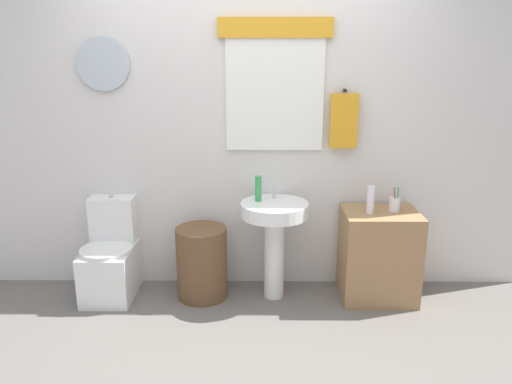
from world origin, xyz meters
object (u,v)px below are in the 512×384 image
laundry_hamper (202,262)px  wooden_cabinet (378,255)px  soap_bottle (258,189)px  lotion_bottle (371,200)px  toilet (111,259)px  toothbrush_cup (395,204)px  pedestal_sink (274,227)px

laundry_hamper → wooden_cabinet: (1.33, 0.00, 0.07)m
laundry_hamper → soap_bottle: size_ratio=2.89×
lotion_bottle → toilet: bearing=177.7°
soap_bottle → toothbrush_cup: size_ratio=1.03×
pedestal_sink → soap_bottle: (-0.12, 0.05, 0.28)m
laundry_hamper → lotion_bottle: size_ratio=2.67×
laundry_hamper → pedestal_sink: (0.55, 0.00, 0.28)m
toilet → laundry_hamper: (0.70, -0.04, -0.01)m
pedestal_sink → soap_bottle: 0.31m
laundry_hamper → wooden_cabinet: bearing=0.0°
laundry_hamper → toothbrush_cup: toothbrush_cup is taller
wooden_cabinet → lotion_bottle: (-0.10, -0.04, 0.44)m
lotion_bottle → toothbrush_cup: lotion_bottle is taller
laundry_hamper → pedestal_sink: bearing=0.0°
laundry_hamper → toothbrush_cup: bearing=0.8°
laundry_hamper → wooden_cabinet: size_ratio=0.80×
toilet → lotion_bottle: 2.00m
laundry_hamper → soap_bottle: 0.71m
pedestal_sink → soap_bottle: bearing=157.4°
pedestal_sink → toothbrush_cup: (0.88, 0.02, 0.18)m
toothbrush_cup → pedestal_sink: bearing=-178.7°
soap_bottle → laundry_hamper: bearing=-173.3°
soap_bottle → pedestal_sink: bearing=-22.6°
soap_bottle → lotion_bottle: soap_bottle is taller
wooden_cabinet → soap_bottle: size_ratio=3.59×
toilet → soap_bottle: size_ratio=3.99×
pedestal_sink → wooden_cabinet: 0.81m
laundry_hamper → lotion_bottle: 1.33m
toilet → lotion_bottle: size_ratio=3.69×
lotion_bottle → toothbrush_cup: bearing=17.3°
pedestal_sink → lotion_bottle: lotion_bottle is taller
toilet → lotion_bottle: bearing=-2.3°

